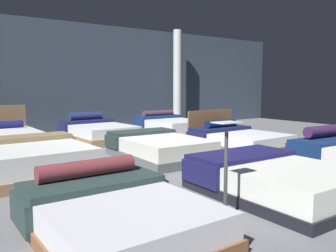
{
  "coord_description": "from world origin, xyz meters",
  "views": [
    {
      "loc": [
        -3.68,
        -5.63,
        1.43
      ],
      "look_at": [
        0.28,
        0.22,
        0.64
      ],
      "focal_mm": 36.88,
      "sensor_mm": 36.0,
      "label": 1
    }
  ],
  "objects_px": {
    "bed_0": "(115,214)",
    "bed_4": "(159,147)",
    "bed_1": "(274,179)",
    "bed_7": "(98,131)",
    "bed_6": "(7,139)",
    "bed_8": "(170,126)",
    "support_pillar": "(177,79)",
    "bed_5": "(237,138)",
    "bed_3": "(36,159)",
    "price_sign": "(226,183)"
  },
  "relations": [
    {
      "from": "bed_0",
      "to": "bed_4",
      "type": "bearing_deg",
      "value": 49.23
    },
    {
      "from": "bed_0",
      "to": "bed_1",
      "type": "xyz_separation_m",
      "value": [
        2.3,
        -0.06,
        0.01
      ]
    },
    {
      "from": "bed_1",
      "to": "bed_7",
      "type": "distance_m",
      "value": 5.85
    },
    {
      "from": "bed_6",
      "to": "bed_8",
      "type": "distance_m",
      "value": 4.66
    },
    {
      "from": "bed_1",
      "to": "bed_4",
      "type": "relative_size",
      "value": 0.97
    },
    {
      "from": "bed_6",
      "to": "support_pillar",
      "type": "relative_size",
      "value": 0.59
    },
    {
      "from": "bed_4",
      "to": "bed_1",
      "type": "bearing_deg",
      "value": -89.52
    },
    {
      "from": "bed_5",
      "to": "bed_6",
      "type": "relative_size",
      "value": 1.07
    },
    {
      "from": "bed_5",
      "to": "support_pillar",
      "type": "distance_m",
      "value": 4.93
    },
    {
      "from": "bed_8",
      "to": "bed_3",
      "type": "bearing_deg",
      "value": -149.86
    },
    {
      "from": "bed_5",
      "to": "support_pillar",
      "type": "xyz_separation_m",
      "value": [
        1.42,
        4.46,
        1.54
      ]
    },
    {
      "from": "bed_7",
      "to": "bed_0",
      "type": "bearing_deg",
      "value": -114.51
    },
    {
      "from": "bed_3",
      "to": "bed_6",
      "type": "height_order",
      "value": "bed_6"
    },
    {
      "from": "bed_5",
      "to": "bed_4",
      "type": "bearing_deg",
      "value": 179.77
    },
    {
      "from": "bed_7",
      "to": "bed_1",
      "type": "bearing_deg",
      "value": -92.77
    },
    {
      "from": "bed_3",
      "to": "bed_0",
      "type": "bearing_deg",
      "value": -91.09
    },
    {
      "from": "bed_1",
      "to": "bed_6",
      "type": "distance_m",
      "value": 6.3
    },
    {
      "from": "bed_4",
      "to": "price_sign",
      "type": "distance_m",
      "value": 3.38
    },
    {
      "from": "bed_5",
      "to": "bed_8",
      "type": "xyz_separation_m",
      "value": [
        -0.0,
        2.87,
        0.04
      ]
    },
    {
      "from": "bed_5",
      "to": "bed_8",
      "type": "bearing_deg",
      "value": 87.4
    },
    {
      "from": "bed_4",
      "to": "support_pillar",
      "type": "height_order",
      "value": "support_pillar"
    },
    {
      "from": "bed_5",
      "to": "bed_6",
      "type": "bearing_deg",
      "value": 145.63
    },
    {
      "from": "bed_5",
      "to": "bed_7",
      "type": "relative_size",
      "value": 0.98
    },
    {
      "from": "bed_1",
      "to": "price_sign",
      "type": "distance_m",
      "value": 1.21
    },
    {
      "from": "bed_0",
      "to": "bed_6",
      "type": "bearing_deg",
      "value": 89.01
    },
    {
      "from": "bed_7",
      "to": "bed_6",
      "type": "bearing_deg",
      "value": 176.66
    },
    {
      "from": "bed_3",
      "to": "bed_8",
      "type": "xyz_separation_m",
      "value": [
        4.68,
        2.92,
        -0.01
      ]
    },
    {
      "from": "bed_3",
      "to": "bed_5",
      "type": "bearing_deg",
      "value": -1.72
    },
    {
      "from": "bed_5",
      "to": "price_sign",
      "type": "distance_m",
      "value": 4.77
    },
    {
      "from": "support_pillar",
      "to": "bed_7",
      "type": "bearing_deg",
      "value": -157.39
    },
    {
      "from": "support_pillar",
      "to": "bed_8",
      "type": "bearing_deg",
      "value": -131.72
    },
    {
      "from": "price_sign",
      "to": "support_pillar",
      "type": "height_order",
      "value": "support_pillar"
    },
    {
      "from": "bed_1",
      "to": "bed_8",
      "type": "height_order",
      "value": "bed_8"
    },
    {
      "from": "support_pillar",
      "to": "bed_1",
      "type": "bearing_deg",
      "value": -116.71
    },
    {
      "from": "bed_3",
      "to": "bed_1",
      "type": "bearing_deg",
      "value": -53.38
    },
    {
      "from": "support_pillar",
      "to": "bed_4",
      "type": "bearing_deg",
      "value": -129.24
    },
    {
      "from": "bed_0",
      "to": "bed_1",
      "type": "height_order",
      "value": "bed_0"
    },
    {
      "from": "bed_3",
      "to": "bed_7",
      "type": "relative_size",
      "value": 0.88
    },
    {
      "from": "bed_1",
      "to": "bed_7",
      "type": "xyz_separation_m",
      "value": [
        -0.06,
        5.85,
        0.02
      ]
    },
    {
      "from": "bed_4",
      "to": "bed_7",
      "type": "height_order",
      "value": "bed_7"
    },
    {
      "from": "bed_7",
      "to": "support_pillar",
      "type": "bearing_deg",
      "value": 19.24
    },
    {
      "from": "bed_1",
      "to": "support_pillar",
      "type": "relative_size",
      "value": 0.6
    },
    {
      "from": "bed_6",
      "to": "price_sign",
      "type": "xyz_separation_m",
      "value": [
        1.17,
        -6.14,
        0.19
      ]
    },
    {
      "from": "bed_0",
      "to": "bed_1",
      "type": "distance_m",
      "value": 2.3
    },
    {
      "from": "bed_4",
      "to": "price_sign",
      "type": "relative_size",
      "value": 2.01
    },
    {
      "from": "bed_1",
      "to": "bed_7",
      "type": "bearing_deg",
      "value": 90.62
    },
    {
      "from": "bed_3",
      "to": "bed_7",
      "type": "xyz_separation_m",
      "value": [
        2.3,
        2.93,
        -0.02
      ]
    },
    {
      "from": "bed_1",
      "to": "bed_4",
      "type": "distance_m",
      "value": 2.87
    },
    {
      "from": "bed_7",
      "to": "support_pillar",
      "type": "relative_size",
      "value": 0.64
    },
    {
      "from": "bed_5",
      "to": "bed_7",
      "type": "distance_m",
      "value": 3.74
    }
  ]
}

